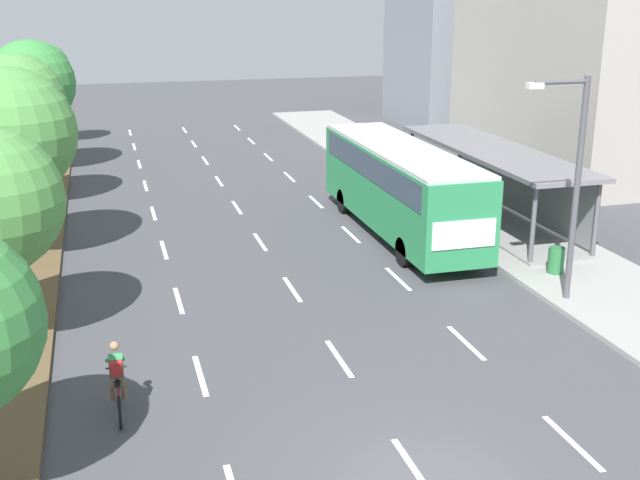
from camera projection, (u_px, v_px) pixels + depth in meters
name	position (u px, v px, depth m)	size (l,w,h in m)	color
median_strip	(30.00, 226.00, 31.26)	(2.60, 52.00, 0.12)	brown
sidewalk_right	(445.00, 196.00, 35.72)	(4.50, 52.00, 0.15)	gray
lane_divider_left	(158.00, 230.00, 30.91)	(0.14, 47.54, 0.01)	white
lane_divider_center	(248.00, 223.00, 31.80)	(0.14, 47.54, 0.01)	white
lane_divider_right	(332.00, 217.00, 32.69)	(0.14, 47.54, 0.01)	white
bus_shelter	(497.00, 177.00, 31.40)	(2.90, 11.64, 2.86)	gray
bus	(399.00, 181.00, 29.81)	(2.54, 11.29, 3.37)	#28844C
cyclist	(117.00, 383.00, 17.29)	(0.46, 1.82, 1.71)	black
median_tree_third	(9.00, 134.00, 26.09)	(4.34, 4.34, 6.46)	brown
median_tree_fourth	(17.00, 102.00, 32.60)	(3.94, 3.94, 6.35)	brown
median_tree_fifth	(31.00, 83.00, 39.25)	(4.23, 4.23, 6.46)	brown
median_tree_farthest	(45.00, 68.00, 45.91)	(2.82, 2.82, 5.84)	brown
streetlight	(573.00, 175.00, 22.61)	(1.91, 0.24, 6.50)	#4C4C51
trash_bin	(556.00, 260.00, 25.74)	(0.52, 0.52, 0.85)	#286B38
building_near_right	(586.00, 9.00, 39.28)	(7.44, 14.29, 15.87)	#A39E93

